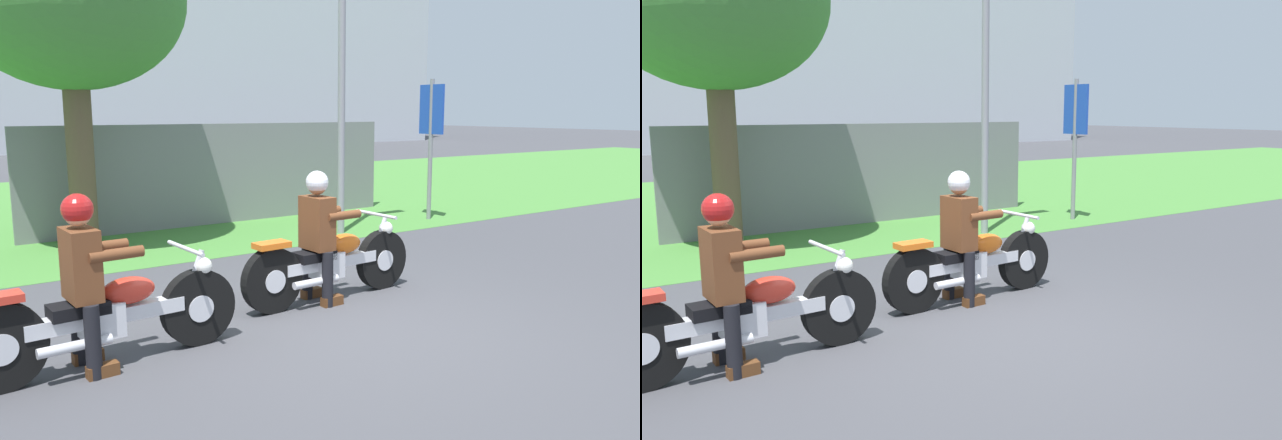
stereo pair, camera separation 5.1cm
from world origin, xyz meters
TOP-DOWN VIEW (x-y plane):
  - ground at (0.00, 0.00)m, footprint 120.00×120.00m
  - grass_verge at (0.00, 9.43)m, footprint 60.00×12.00m
  - motorcycle_lead at (0.36, 0.96)m, footprint 2.18×0.66m
  - rider_lead at (0.19, 0.95)m, footprint 0.56×0.48m
  - motorcycle_follow at (-2.16, 0.49)m, footprint 2.26×0.66m
  - rider_follow at (-2.33, 0.48)m, footprint 0.56×0.48m
  - streetlight_pole at (2.81, 3.95)m, footprint 0.96×0.20m
  - sign_banner at (4.86, 4.11)m, footprint 0.08×0.60m
  - fence_segment at (1.47, 5.94)m, footprint 7.00×0.06m

SIDE VIEW (x-z plane):
  - ground at x=0.00m, z-range 0.00..0.00m
  - grass_verge at x=0.00m, z-range 0.00..0.01m
  - motorcycle_follow at x=-2.16m, z-range -0.04..0.85m
  - motorcycle_lead at x=0.36m, z-range -0.04..0.85m
  - rider_follow at x=-2.33m, z-range 0.12..1.54m
  - rider_lead at x=0.19m, z-range 0.12..1.54m
  - fence_segment at x=1.47m, z-range 0.00..1.80m
  - sign_banner at x=4.86m, z-range 0.42..3.02m
  - streetlight_pole at x=2.81m, z-range 0.69..5.74m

